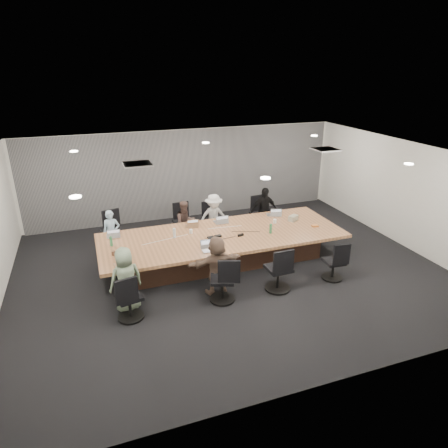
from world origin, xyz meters
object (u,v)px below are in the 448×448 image
object	(u,v)px
bottle_clear	(174,233)
laptop_2	(220,222)
mug_brown	(113,253)
person_1	(186,223)
laptop_1	(191,225)
person_0	(112,233)
laptop_5	(209,251)
chair_5	(222,283)
person_2	(214,217)
person_3	(264,210)
conference_table	(223,247)
chair_3	(259,216)
chair_1	(183,225)
chair_6	(278,272)
chair_0	(111,234)
chair_7	(333,264)
bottle_green_right	(271,229)
chair_4	(129,301)
person_5	(217,265)
bottle_green_left	(111,241)
laptop_0	(113,236)
person_4	(126,279)
stapler	(241,235)
chair_2	(210,223)
canvas_bag	(293,218)
laptop_3	(272,215)
laptop_4	(122,264)

from	to	relation	value
bottle_clear	laptop_2	bearing A→B (deg)	23.49
mug_brown	person_1	bearing A→B (deg)	38.67
laptop_1	bottle_clear	bearing A→B (deg)	56.46
person_0	laptop_5	distance (m)	2.91
chair_5	person_1	world-z (taller)	person_1
person_2	person_3	world-z (taller)	person_3
person_0	conference_table	bearing A→B (deg)	-22.82
chair_3	chair_5	world-z (taller)	chair_5
chair_1	person_1	xyz separation A→B (m)	(0.00, -0.35, 0.19)
chair_3	chair_6	bearing A→B (deg)	66.22
chair_0	chair_7	size ratio (longest dim) A/B	1.16
bottle_green_right	laptop_5	bearing A→B (deg)	-165.12
person_3	chair_5	bearing A→B (deg)	-128.08
chair_4	person_3	xyz separation A→B (m)	(4.27, 3.05, 0.29)
chair_1	person_1	size ratio (longest dim) A/B	0.69
chair_3	bottle_green_right	world-z (taller)	bottle_green_right
person_5	laptop_5	world-z (taller)	person_5
chair_7	chair_5	bearing A→B (deg)	-174.76
laptop_2	bottle_green_left	xyz separation A→B (m)	(-2.86, -0.58, 0.11)
chair_0	person_0	world-z (taller)	person_0
person_0	chair_5	bearing A→B (deg)	-52.41
laptop_0	person_3	xyz separation A→B (m)	(4.32, 0.55, -0.06)
bottle_green_right	person_4	bearing A→B (deg)	-164.49
chair_4	chair_6	xyz separation A→B (m)	(3.21, 0.00, 0.04)
person_4	person_5	world-z (taller)	person_4
chair_6	bottle_green_right	size ratio (longest dim) A/B	3.68
person_4	stapler	bearing A→B (deg)	-171.82
chair_2	canvas_bag	xyz separation A→B (m)	(1.88, -1.47, 0.44)
chair_2	laptop_3	size ratio (longest dim) A/B	2.40
chair_4	laptop_2	xyz separation A→B (m)	(2.73, 2.50, 0.35)
chair_1	chair_2	distance (m)	0.82
mug_brown	laptop_0	bearing A→B (deg)	85.52
chair_3	chair_7	world-z (taller)	chair_3
stapler	laptop_5	bearing A→B (deg)	-165.59
laptop_2	mug_brown	distance (m)	3.07
chair_4	person_4	bearing A→B (deg)	77.80
chair_0	laptop_4	distance (m)	2.52
person_5	mug_brown	world-z (taller)	person_5
canvas_bag	laptop_3	bearing A→B (deg)	120.74
chair_2	chair_7	distance (m)	3.89
laptop_1	person_4	world-z (taller)	person_4
chair_6	bottle_clear	distance (m)	2.69
chair_1	bottle_green_left	xyz separation A→B (m)	(-2.05, -1.48, 0.43)
conference_table	bottle_green_left	bearing A→B (deg)	175.17
person_5	bottle_green_right	world-z (taller)	person_5
person_0	bottle_green_left	world-z (taller)	person_0
chair_3	chair_6	distance (m)	3.56
bottle_green_right	canvas_bag	bearing A→B (deg)	30.82
chair_4	laptop_1	world-z (taller)	chair_4
chair_6	mug_brown	distance (m)	3.64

